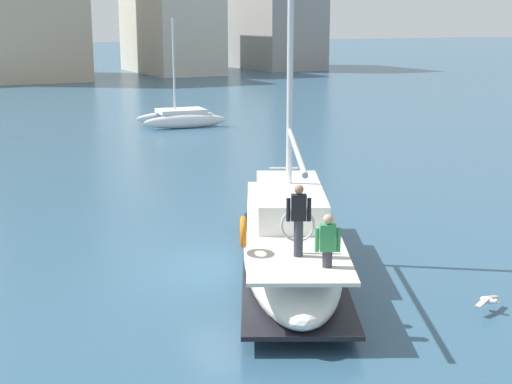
# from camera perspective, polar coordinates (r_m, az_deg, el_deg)

# --- Properties ---
(ground_plane) EXTENTS (400.00, 400.00, 0.00)m
(ground_plane) POSITION_cam_1_polar(r_m,az_deg,el_deg) (19.93, -1.87, -5.64)
(ground_plane) COLOR #2D516B
(main_sailboat) EXTENTS (6.35, 9.69, 14.26)m
(main_sailboat) POSITION_cam_1_polar(r_m,az_deg,el_deg) (18.89, 2.69, -3.79)
(main_sailboat) COLOR white
(main_sailboat) RESTS_ON ground
(moored_catamaran) EXTENTS (5.38, 2.94, 6.55)m
(moored_catamaran) POSITION_cam_1_polar(r_m,az_deg,el_deg) (46.01, -5.81, 5.81)
(moored_catamaran) COLOR white
(moored_catamaran) RESTS_ON ground
(seagull) EXTENTS (0.91, 0.49, 0.17)m
(seagull) POSITION_cam_1_polar(r_m,az_deg,el_deg) (17.52, 17.49, -7.98)
(seagull) COLOR silver
(seagull) RESTS_ON ground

